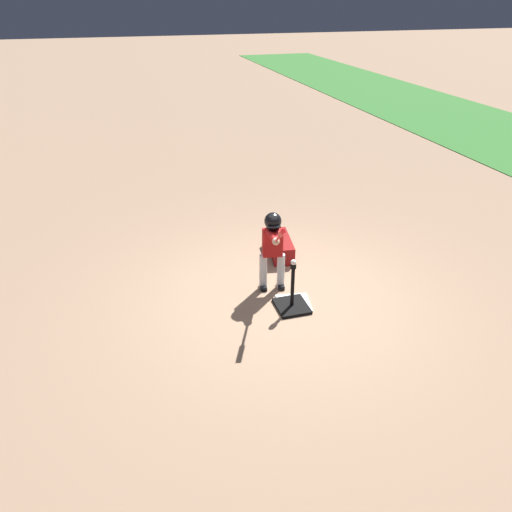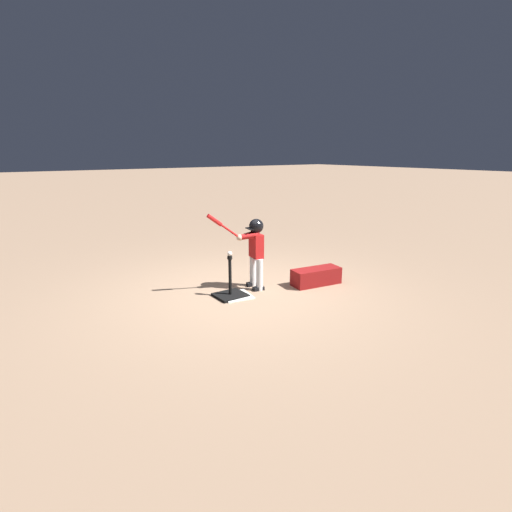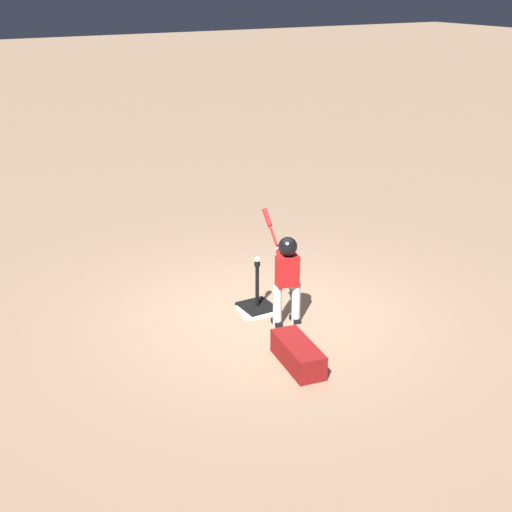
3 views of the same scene
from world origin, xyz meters
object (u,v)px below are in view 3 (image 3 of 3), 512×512
(batter_child, at_px, (286,268))
(batting_tee, at_px, (257,303))
(equipment_bag, at_px, (298,354))
(baseball, at_px, (257,260))

(batter_child, bearing_deg, batting_tee, 11.29)
(equipment_bag, bearing_deg, batting_tee, -4.11)
(batting_tee, height_order, baseball, baseball)
(batting_tee, relative_size, baseball, 8.81)
(batting_tee, xyz_separation_m, equipment_bag, (-1.49, 0.34, 0.06))
(batting_tee, bearing_deg, baseball, 7.13)
(baseball, distance_m, equipment_bag, 1.63)
(batting_tee, bearing_deg, equipment_bag, 167.26)
(batter_child, distance_m, equipment_bag, 1.22)
(baseball, height_order, equipment_bag, baseball)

